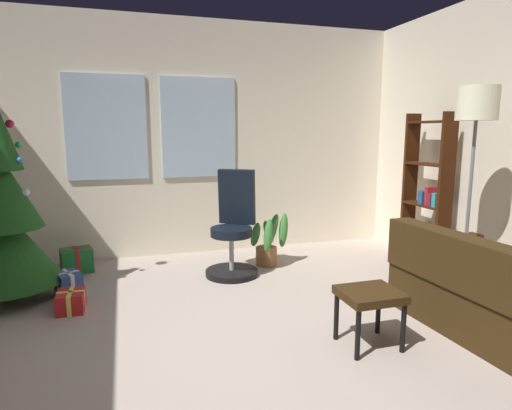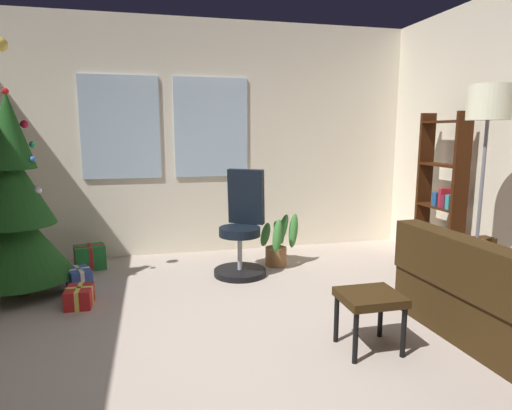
% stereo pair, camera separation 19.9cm
% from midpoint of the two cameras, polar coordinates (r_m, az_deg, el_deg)
% --- Properties ---
extents(ground_plane, '(5.34, 5.63, 0.10)m').
position_cam_midpoint_polar(ground_plane, '(3.09, 1.28, -21.08)').
color(ground_plane, '#B09F92').
extents(wall_back_with_windows, '(5.34, 0.12, 2.85)m').
position_cam_midpoint_polar(wall_back_with_windows, '(5.46, -6.50, 8.63)').
color(wall_back_with_windows, '#F0E4C8').
rests_on(wall_back_with_windows, ground_plane).
extents(footstool, '(0.41, 0.37, 0.42)m').
position_cam_midpoint_polar(footstool, '(3.22, 16.51, -12.14)').
color(footstool, '#32210E').
rests_on(footstool, ground_plane).
extents(holiday_tree, '(0.95, 0.95, 2.33)m').
position_cam_midpoint_polar(holiday_tree, '(4.50, -27.87, -0.97)').
color(holiday_tree, '#4C331E').
rests_on(holiday_tree, ground_plane).
extents(gift_box_red, '(0.23, 0.28, 0.18)m').
position_cam_midpoint_polar(gift_box_red, '(4.17, -20.92, -11.23)').
color(gift_box_red, red).
rests_on(gift_box_red, ground_plane).
extents(gift_box_green, '(0.37, 0.31, 0.27)m').
position_cam_midpoint_polar(gift_box_green, '(5.20, -19.96, -6.47)').
color(gift_box_green, '#1E722D').
rests_on(gift_box_green, ground_plane).
extents(gift_box_blue, '(0.28, 0.32, 0.23)m').
position_cam_midpoint_polar(gift_box_blue, '(4.54, -21.05, -9.18)').
color(gift_box_blue, '#2D4C99').
rests_on(gift_box_blue, ground_plane).
extents(office_chair, '(0.58, 0.59, 1.12)m').
position_cam_midpoint_polar(office_chair, '(4.66, -0.64, -3.80)').
color(office_chair, black).
rests_on(office_chair, ground_plane).
extents(bookshelf, '(0.18, 0.64, 1.73)m').
position_cam_midpoint_polar(bookshelf, '(5.17, 24.12, 0.22)').
color(bookshelf, '#351708').
rests_on(bookshelf, ground_plane).
extents(floor_lamp, '(0.33, 0.33, 1.90)m').
position_cam_midpoint_polar(floor_lamp, '(4.07, 29.40, 9.48)').
color(floor_lamp, slate).
rests_on(floor_lamp, ground_plane).
extents(potted_plant, '(0.48, 0.51, 0.61)m').
position_cam_midpoint_polar(potted_plant, '(4.99, 4.12, -4.97)').
color(potted_plant, '#946237').
rests_on(potted_plant, ground_plane).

